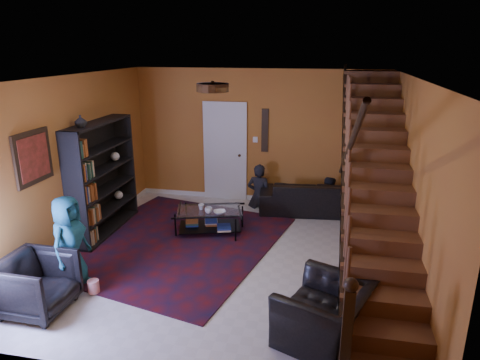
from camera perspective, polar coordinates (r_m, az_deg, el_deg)
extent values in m
plane|color=beige|center=(6.91, -1.48, -10.38)|extent=(5.50, 5.50, 0.00)
plane|color=#B57228|center=(9.00, 2.39, 5.73)|extent=(5.20, 0.00, 5.20)
plane|color=#B57228|center=(3.94, -10.77, -10.51)|extent=(5.20, 0.00, 5.20)
plane|color=#B57228|center=(7.40, -21.61, 1.90)|extent=(0.00, 5.50, 5.50)
plane|color=#B57228|center=(6.34, 21.96, -0.59)|extent=(0.00, 5.50, 5.50)
plane|color=white|center=(6.13, -1.69, 13.45)|extent=(5.50, 5.50, 0.00)
cube|color=silver|center=(9.36, 2.28, -2.40)|extent=(5.20, 0.02, 0.10)
cube|color=silver|center=(7.84, -20.45, -7.64)|extent=(0.02, 5.50, 0.10)
cube|color=#B57228|center=(6.29, 17.64, -1.03)|extent=(0.95, 4.92, 2.83)
cube|color=black|center=(6.23, 13.55, -0.09)|extent=(0.04, 5.02, 3.02)
cylinder|color=black|center=(6.12, 14.13, 3.91)|extent=(0.07, 4.20, 2.44)
cube|color=black|center=(4.46, 13.96, -20.04)|extent=(0.10, 0.10, 1.10)
cube|color=black|center=(7.90, -17.79, 0.21)|extent=(0.35, 1.80, 2.00)
cube|color=black|center=(8.09, -17.40, -3.85)|extent=(0.35, 1.72, 0.03)
cube|color=black|center=(7.85, -17.90, 1.33)|extent=(0.35, 1.72, 0.03)
cube|color=silver|center=(9.20, -1.98, 3.59)|extent=(0.82, 0.05, 2.05)
cube|color=maroon|center=(6.59, -25.88, 2.72)|extent=(0.04, 0.74, 0.74)
cube|color=black|center=(8.93, 3.34, 6.61)|extent=(0.14, 0.03, 0.90)
cylinder|color=#3F2814|center=(5.36, -3.67, 12.20)|extent=(0.40, 0.40, 0.10)
cube|color=#450C0E|center=(7.50, -8.82, -8.16)|extent=(3.93, 4.27, 0.02)
imported|color=black|center=(8.75, 10.03, -2.19)|extent=(2.31, 1.09, 0.65)
imported|color=black|center=(6.07, -25.49, -12.45)|extent=(0.84, 0.81, 0.75)
imported|color=black|center=(5.16, 11.20, -17.04)|extent=(1.23, 1.30, 0.67)
imported|color=black|center=(8.92, 2.54, -2.14)|extent=(0.54, 0.39, 1.37)
imported|color=black|center=(8.86, 11.50, -3.28)|extent=(0.59, 0.46, 1.19)
imported|color=#1C5F6C|center=(6.33, -21.80, -7.74)|extent=(0.47, 0.68, 1.33)
cube|color=black|center=(7.64, -8.60, -6.00)|extent=(0.04, 0.04, 0.43)
cube|color=black|center=(7.35, -0.60, -6.74)|extent=(0.04, 0.04, 0.43)
cube|color=black|center=(8.16, -7.16, -4.36)|extent=(0.04, 0.04, 0.43)
cube|color=black|center=(7.90, 0.32, -4.97)|extent=(0.04, 0.04, 0.43)
cube|color=black|center=(7.78, -4.05, -6.17)|extent=(1.21, 0.89, 0.02)
cube|color=silver|center=(7.66, -4.10, -4.02)|extent=(1.28, 0.96, 0.02)
imported|color=#999999|center=(7.49, -4.21, -4.04)|extent=(0.15, 0.15, 0.10)
imported|color=#999999|center=(7.66, -5.19, -3.59)|extent=(0.12, 0.12, 0.10)
imported|color=#999999|center=(7.47, -2.75, -4.31)|extent=(0.28, 0.28, 0.05)
imported|color=#999999|center=(7.23, -20.49, 7.36)|extent=(0.18, 0.18, 0.19)
cylinder|color=red|center=(6.30, -18.95, -13.26)|extent=(0.21, 0.21, 0.18)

